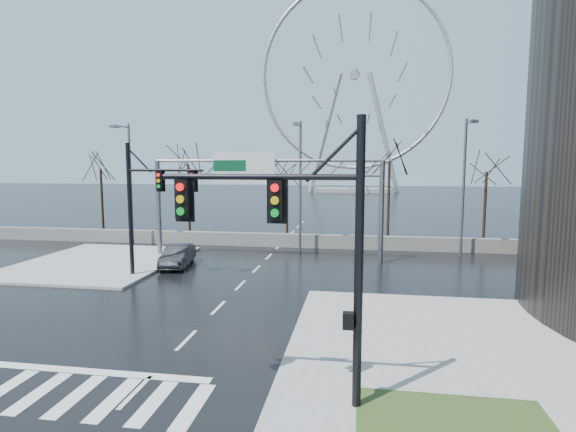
% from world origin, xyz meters
% --- Properties ---
extents(ground, '(260.00, 260.00, 0.00)m').
position_xyz_m(ground, '(0.00, 0.00, 0.00)').
color(ground, black).
rests_on(ground, ground).
extents(sidewalk_right_ext, '(12.00, 10.00, 0.15)m').
position_xyz_m(sidewalk_right_ext, '(10.00, 2.00, 0.07)').
color(sidewalk_right_ext, gray).
rests_on(sidewalk_right_ext, ground).
extents(sidewalk_far, '(10.00, 12.00, 0.15)m').
position_xyz_m(sidewalk_far, '(-11.00, 12.00, 0.07)').
color(sidewalk_far, gray).
rests_on(sidewalk_far, ground).
extents(barrier_wall, '(52.00, 0.50, 1.10)m').
position_xyz_m(barrier_wall, '(0.00, 20.00, 0.55)').
color(barrier_wall, slate).
rests_on(barrier_wall, ground).
extents(signal_mast_near, '(5.52, 0.41, 8.00)m').
position_xyz_m(signal_mast_near, '(5.14, -4.04, 4.87)').
color(signal_mast_near, black).
rests_on(signal_mast_near, ground).
extents(signal_mast_far, '(4.72, 0.41, 8.00)m').
position_xyz_m(signal_mast_far, '(-5.87, 8.96, 4.83)').
color(signal_mast_far, black).
rests_on(signal_mast_far, ground).
extents(sign_gantry, '(16.36, 0.40, 7.60)m').
position_xyz_m(sign_gantry, '(-0.38, 14.96, 5.18)').
color(sign_gantry, slate).
rests_on(sign_gantry, ground).
extents(streetlight_left, '(0.50, 2.55, 10.00)m').
position_xyz_m(streetlight_left, '(-12.00, 18.16, 5.89)').
color(streetlight_left, slate).
rests_on(streetlight_left, ground).
extents(streetlight_mid, '(0.50, 2.55, 10.00)m').
position_xyz_m(streetlight_mid, '(2.00, 18.16, 5.89)').
color(streetlight_mid, slate).
rests_on(streetlight_mid, ground).
extents(streetlight_right, '(0.50, 2.55, 10.00)m').
position_xyz_m(streetlight_right, '(14.00, 18.16, 5.89)').
color(streetlight_right, slate).
rests_on(streetlight_right, ground).
extents(tree_far_left, '(3.50, 3.50, 7.00)m').
position_xyz_m(tree_far_left, '(-18.00, 24.00, 5.57)').
color(tree_far_left, black).
rests_on(tree_far_left, ground).
extents(tree_left, '(3.75, 3.75, 7.50)m').
position_xyz_m(tree_left, '(-9.00, 23.50, 5.98)').
color(tree_left, black).
rests_on(tree_left, ground).
extents(tree_center, '(3.25, 3.25, 6.50)m').
position_xyz_m(tree_center, '(0.00, 24.50, 5.17)').
color(tree_center, black).
rests_on(tree_center, ground).
extents(tree_right, '(3.90, 3.90, 7.80)m').
position_xyz_m(tree_right, '(9.00, 23.50, 6.22)').
color(tree_right, black).
rests_on(tree_right, ground).
extents(tree_far_right, '(3.40, 3.40, 6.80)m').
position_xyz_m(tree_far_right, '(17.00, 24.00, 5.41)').
color(tree_far_right, black).
rests_on(tree_far_right, ground).
extents(ferris_wheel, '(45.00, 6.00, 50.91)m').
position_xyz_m(ferris_wheel, '(5.00, 95.00, 26.13)').
color(ferris_wheel, gray).
rests_on(ferris_wheel, ground).
extents(car, '(2.12, 4.51, 1.43)m').
position_xyz_m(car, '(-5.35, 11.98, 0.71)').
color(car, black).
rests_on(car, ground).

